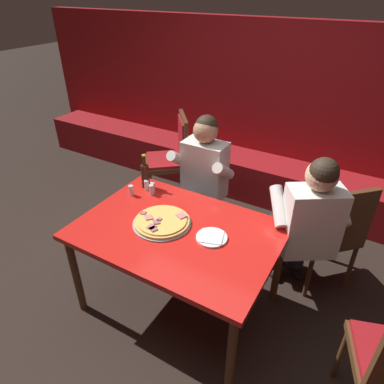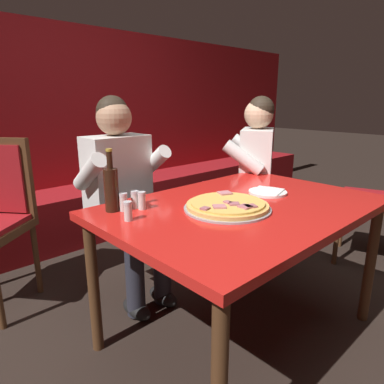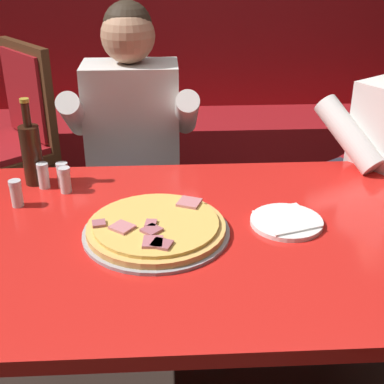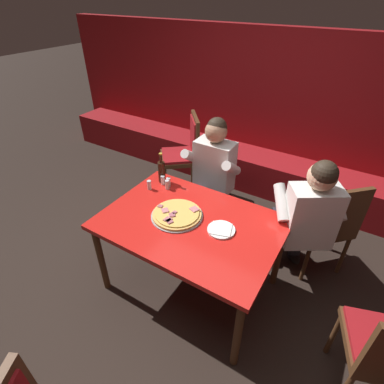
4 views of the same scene
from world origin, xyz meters
name	(u,v)px [view 4 (image 4 of 4)]	position (x,y,z in m)	size (l,w,h in m)	color
ground_plane	(191,284)	(0.00, 0.00, 0.00)	(24.00, 24.00, 0.00)	black
booth_wall_panel	(283,113)	(0.00, 2.18, 0.95)	(6.80, 0.16, 1.90)	maroon
booth_bench	(266,173)	(0.00, 1.86, 0.23)	(6.46, 0.48, 0.46)	maroon
main_dining_table	(191,229)	(0.00, 0.00, 0.67)	(1.38, 0.96, 0.75)	#4C2D19
pizza	(177,214)	(-0.13, 0.00, 0.77)	(0.41, 0.41, 0.05)	#9E9EA3
plate_white_paper	(221,230)	(0.25, 0.03, 0.76)	(0.21, 0.21, 0.02)	white
beer_bottle	(162,171)	(-0.53, 0.35, 0.86)	(0.07, 0.07, 0.29)	black
shaker_red_pepper_flakes	(163,181)	(-0.50, 0.32, 0.79)	(0.04, 0.04, 0.09)	silver
shaker_parmesan	(168,183)	(-0.43, 0.32, 0.79)	(0.04, 0.04, 0.09)	silver
shaker_black_pepper	(149,185)	(-0.55, 0.19, 0.79)	(0.04, 0.04, 0.09)	silver
shaker_oregano	(167,185)	(-0.42, 0.28, 0.79)	(0.04, 0.04, 0.09)	silver
diner_seated_blue_shirt	(210,176)	(-0.23, 0.73, 0.71)	(0.53, 0.53, 1.27)	black
dining_chair_near_left	(185,150)	(-0.86, 1.25, 0.60)	(0.62, 0.62, 1.03)	#4C2D19
dining_chair_side_aisle	(327,222)	(0.90, 0.80, 0.57)	(0.62, 0.62, 0.97)	#4C2D19
diner_standing_companion	(305,217)	(0.74, 0.58, 0.71)	(0.62, 0.64, 1.27)	black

